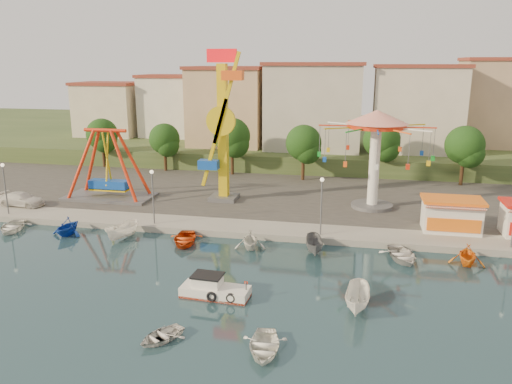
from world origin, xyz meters
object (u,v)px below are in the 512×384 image
(wave_swinger, at_px, (376,137))
(van, at_px, (22,199))
(kamikaze_tower, at_px, (224,130))
(pirate_ship_ride, at_px, (108,166))
(rowboat_a, at_px, (264,346))
(skiff, at_px, (358,299))
(cabin_motorboat, at_px, (214,290))

(wave_swinger, relative_size, van, 2.32)
(kamikaze_tower, height_order, van, kamikaze_tower)
(wave_swinger, height_order, van, wave_swinger)
(pirate_ship_ride, xyz_separation_m, rowboat_a, (23.02, -26.50, -4.02))
(skiff, distance_m, van, 39.22)
(cabin_motorboat, bearing_deg, wave_swinger, 67.03)
(wave_swinger, xyz_separation_m, skiff, (-1.31, -22.58, -7.40))
(skiff, bearing_deg, wave_swinger, 90.91)
(pirate_ship_ride, bearing_deg, kamikaze_tower, 7.28)
(cabin_motorboat, xyz_separation_m, van, (-26.18, 15.55, 0.88))
(rowboat_a, xyz_separation_m, skiff, (5.08, 6.00, 0.42))
(skiff, relative_size, van, 0.82)
(kamikaze_tower, bearing_deg, skiff, -56.09)
(van, bearing_deg, kamikaze_tower, -69.23)
(cabin_motorboat, relative_size, skiff, 1.17)
(pirate_ship_ride, bearing_deg, wave_swinger, 4.06)
(kamikaze_tower, distance_m, skiff, 27.84)
(wave_swinger, bearing_deg, rowboat_a, -102.60)
(rowboat_a, height_order, skiff, skiff)
(kamikaze_tower, height_order, cabin_motorboat, kamikaze_tower)
(wave_swinger, height_order, cabin_motorboat, wave_swinger)
(pirate_ship_ride, height_order, skiff, pirate_ship_ride)
(cabin_motorboat, bearing_deg, kamikaze_tower, 106.34)
(skiff, bearing_deg, pirate_ship_ride, 148.12)
(kamikaze_tower, relative_size, van, 3.29)
(rowboat_a, height_order, van, van)
(pirate_ship_ride, xyz_separation_m, van, (-7.85, -4.85, -3.07))
(pirate_ship_ride, distance_m, skiff, 34.97)
(pirate_ship_ride, bearing_deg, skiff, -36.10)
(rowboat_a, bearing_deg, skiff, 42.97)
(kamikaze_tower, distance_m, cabin_motorboat, 24.10)
(wave_swinger, relative_size, rowboat_a, 3.21)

